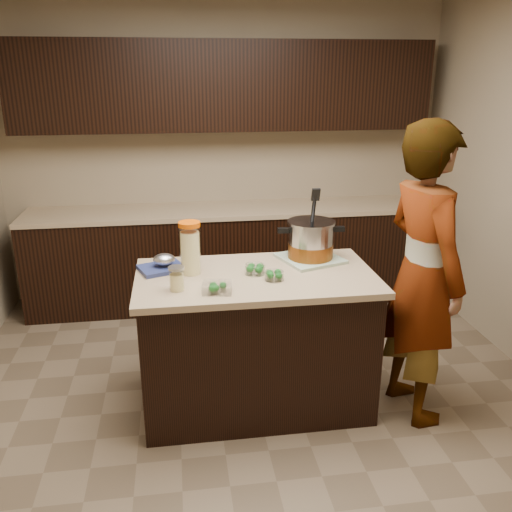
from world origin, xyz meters
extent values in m
plane|color=brown|center=(0.00, 0.00, 0.00)|extent=(4.00, 4.00, 0.00)
cube|color=tan|center=(0.00, 2.00, 1.35)|extent=(4.00, 0.04, 2.70)
cube|color=tan|center=(0.00, -2.00, 1.35)|extent=(4.00, 0.04, 2.70)
cube|color=black|center=(0.00, 1.70, 0.43)|extent=(3.60, 0.60, 0.86)
cube|color=tan|center=(0.00, 1.70, 0.88)|extent=(3.60, 0.63, 0.04)
cube|color=black|center=(0.00, 1.82, 1.95)|extent=(3.60, 0.35, 0.75)
cube|color=black|center=(0.00, 0.00, 0.43)|extent=(1.40, 0.75, 0.86)
cube|color=tan|center=(0.00, 0.00, 0.88)|extent=(1.46, 0.81, 0.04)
cube|color=#619063|center=(0.39, 0.21, 0.91)|extent=(0.46, 0.46, 0.02)
cylinder|color=#B7B7BC|center=(0.39, 0.21, 1.03)|extent=(0.31, 0.31, 0.23)
cylinder|color=brown|center=(0.39, 0.21, 0.97)|extent=(0.31, 0.31, 0.09)
cylinder|color=#B7B7BC|center=(0.39, 0.21, 1.16)|extent=(0.33, 0.33, 0.02)
cube|color=black|center=(0.21, 0.23, 1.11)|extent=(0.07, 0.04, 0.03)
cube|color=black|center=(0.57, 0.20, 1.11)|extent=(0.07, 0.04, 0.03)
cylinder|color=black|center=(0.39, 0.18, 1.22)|extent=(0.03, 0.12, 0.28)
cylinder|color=#ECDD90|center=(-0.39, 0.08, 1.03)|extent=(0.13, 0.13, 0.27)
cylinder|color=white|center=(-0.39, 0.08, 1.05)|extent=(0.14, 0.14, 0.30)
cylinder|color=#DE5304|center=(-0.39, 0.08, 1.21)|extent=(0.15, 0.15, 0.02)
cylinder|color=#ECDD90|center=(-0.48, -0.18, 0.95)|extent=(0.09, 0.09, 0.10)
cylinder|color=white|center=(-0.48, -0.18, 0.96)|extent=(0.10, 0.10, 0.13)
cylinder|color=silver|center=(-0.48, -0.18, 1.04)|extent=(0.11, 0.11, 0.02)
cylinder|color=silver|center=(0.00, 0.02, 0.93)|extent=(0.15, 0.15, 0.06)
cylinder|color=silver|center=(0.09, -0.10, 0.93)|extent=(0.15, 0.15, 0.05)
cube|color=silver|center=(-0.26, -0.24, 0.93)|extent=(0.18, 0.14, 0.06)
cube|color=navy|center=(-0.57, 0.16, 0.91)|extent=(0.32, 0.29, 0.03)
ellipsoid|color=silver|center=(-0.55, 0.16, 0.96)|extent=(0.14, 0.11, 0.07)
imported|color=gray|center=(0.98, -0.20, 0.92)|extent=(0.54, 0.73, 1.84)
camera|label=1|loc=(-0.45, -3.05, 2.08)|focal=38.00mm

